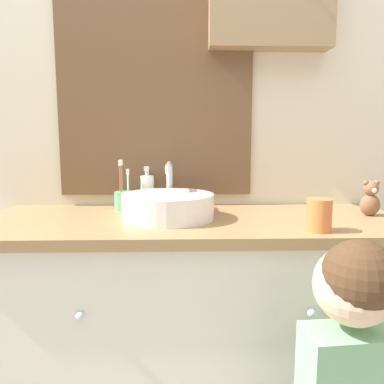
# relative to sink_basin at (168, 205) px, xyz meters

# --- Properties ---
(wall_back) EXTENTS (3.20, 0.18, 2.50)m
(wall_back) POSITION_rel_sink_basin_xyz_m (0.10, 0.30, 0.44)
(wall_back) COLOR beige
(wall_back) RESTS_ON ground_plane
(vanity_counter) EXTENTS (1.48, 0.56, 0.80)m
(vanity_counter) POSITION_rel_sink_basin_xyz_m (0.09, -0.00, -0.44)
(vanity_counter) COLOR silver
(vanity_counter) RESTS_ON ground_plane
(sink_basin) EXTENTS (0.32, 0.37, 0.19)m
(sink_basin) POSITION_rel_sink_basin_xyz_m (0.00, 0.00, 0.00)
(sink_basin) COLOR white
(sink_basin) RESTS_ON vanity_counter
(toothbrush_holder) EXTENTS (0.07, 0.07, 0.20)m
(toothbrush_holder) POSITION_rel_sink_basin_xyz_m (-0.18, 0.17, -0.00)
(toothbrush_holder) COLOR #66B27F
(toothbrush_holder) RESTS_ON vanity_counter
(soap_dispenser) EXTENTS (0.05, 0.05, 0.17)m
(soap_dispenser) POSITION_rel_sink_basin_xyz_m (-0.09, 0.20, 0.02)
(soap_dispenser) COLOR white
(soap_dispenser) RESTS_ON vanity_counter
(child_figure) EXTENTS (0.22, 0.43, 0.86)m
(child_figure) POSITION_rel_sink_basin_xyz_m (0.43, -0.51, -0.32)
(child_figure) COLOR slate
(child_figure) RESTS_ON ground_plane
(teddy_bear) EXTENTS (0.07, 0.06, 0.13)m
(teddy_bear) POSITION_rel_sink_basin_xyz_m (0.73, 0.02, 0.01)
(teddy_bear) COLOR brown
(teddy_bear) RESTS_ON vanity_counter
(drinking_cup) EXTENTS (0.07, 0.07, 0.10)m
(drinking_cup) POSITION_rel_sink_basin_xyz_m (0.46, -0.20, 0.00)
(drinking_cup) COLOR orange
(drinking_cup) RESTS_ON vanity_counter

